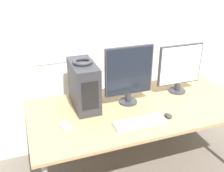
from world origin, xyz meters
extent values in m
cube|color=silver|center=(0.00, 1.05, 1.35)|extent=(8.00, 0.06, 2.70)
cube|color=tan|center=(0.00, 0.46, 0.69)|extent=(1.96, 0.92, 0.03)
cylinder|color=#99999E|center=(-0.90, 0.84, 0.34)|extent=(0.04, 0.04, 0.67)
cylinder|color=#99999E|center=(0.90, 0.84, 0.34)|extent=(0.04, 0.04, 0.67)
cube|color=#2D2D33|center=(-0.46, 0.65, 0.90)|extent=(0.20, 0.43, 0.41)
cube|color=black|center=(-0.46, 0.43, 0.90)|extent=(0.14, 0.00, 0.24)
torus|color=#333338|center=(-0.46, 0.65, 1.12)|extent=(0.17, 0.17, 0.03)
cylinder|color=#333338|center=(-0.07, 0.57, 0.71)|extent=(0.17, 0.17, 0.02)
cylinder|color=#333338|center=(-0.07, 0.57, 0.76)|extent=(0.05, 0.05, 0.09)
cube|color=#333338|center=(-0.07, 0.57, 1.01)|extent=(0.44, 0.03, 0.45)
cube|color=black|center=(-0.07, 0.55, 1.01)|extent=(0.42, 0.00, 0.42)
cylinder|color=#333338|center=(0.48, 0.61, 0.71)|extent=(0.17, 0.17, 0.02)
cylinder|color=#333338|center=(0.48, 0.61, 0.76)|extent=(0.05, 0.05, 0.09)
cube|color=#333338|center=(0.48, 0.61, 0.99)|extent=(0.45, 0.03, 0.39)
cube|color=white|center=(0.48, 0.60, 0.99)|extent=(0.43, 0.00, 0.37)
cube|color=silver|center=(-0.12, 0.21, 0.71)|extent=(0.43, 0.14, 0.02)
cube|color=white|center=(-0.12, 0.21, 0.72)|extent=(0.39, 0.12, 0.00)
ellipsoid|color=#2D2D2D|center=(0.15, 0.22, 0.71)|extent=(0.06, 0.08, 0.03)
cube|color=#99999E|center=(-0.69, 0.37, 0.71)|extent=(0.11, 0.15, 0.01)
camera|label=1|loc=(-0.92, -1.38, 1.88)|focal=42.00mm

